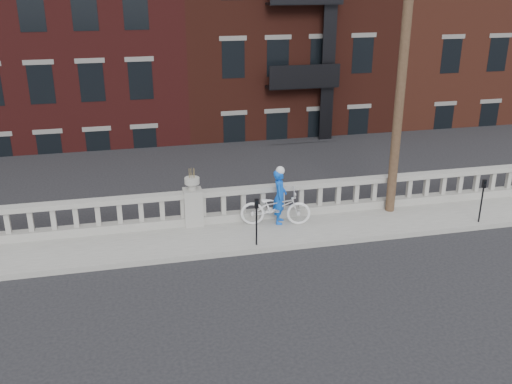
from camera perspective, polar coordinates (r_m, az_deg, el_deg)
ground at (r=13.83m, az=-4.11°, el=-10.31°), size 120.00×120.00×0.00m
sidewalk at (r=16.42m, az=-5.81°, el=-4.75°), size 32.00×2.20×0.15m
balustrade at (r=17.05m, az=-6.30°, el=-1.68°), size 28.00×0.34×1.03m
planter_pedestal at (r=16.98m, az=-6.33°, el=-1.09°), size 0.55×0.55×1.76m
lower_level at (r=35.12m, az=-9.50°, el=13.27°), size 80.00×44.00×20.80m
utility_pole at (r=17.34m, az=14.62°, el=13.92°), size 1.60×0.28×10.00m
parking_meter_b at (r=15.51m, az=0.05°, el=-2.49°), size 0.10×0.09×1.36m
parking_meter_c at (r=18.25m, az=21.70°, el=-0.36°), size 0.10×0.09×1.36m
bicycle at (r=16.92m, az=1.97°, el=-1.53°), size 2.19×1.15×1.09m
cyclist at (r=16.95m, az=2.40°, el=-0.45°), size 0.58×0.71×1.67m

